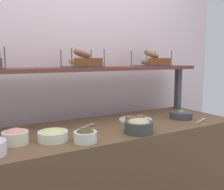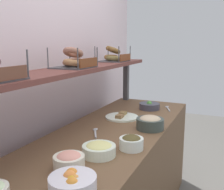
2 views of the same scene
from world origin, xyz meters
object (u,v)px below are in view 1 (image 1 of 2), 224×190
Objects in this scene: bowl_lox_spread at (15,136)px; bowl_egg_salad at (53,135)px; bagel_basket_everything at (82,61)px; bowl_chocolate_spread at (85,136)px; bowl_tuna_salad at (139,126)px; bagel_basket_cinnamon_raisin at (151,61)px; serving_plate_white at (135,120)px; bowl_veggie_mix at (181,115)px; serving_spoon_near_plate at (88,125)px; serving_spoon_by_edge at (202,120)px.

bowl_egg_salad is (0.21, -0.05, -0.01)m from bowl_lox_spread.
bagel_basket_everything is at bearing 45.62° from bowl_egg_salad.
bowl_lox_spread is 0.41m from bowl_chocolate_spread.
bagel_basket_cinnamon_raisin is at bearing 45.19° from bowl_tuna_salad.
bowl_lox_spread reaches higher than serving_plate_white.
bowl_chocolate_spread is 0.52× the size of serving_plate_white.
bowl_veggie_mix reaches higher than serving_spoon_near_plate.
serving_spoon_near_plate is at bearing 30.67° from bowl_egg_salad.
bagel_basket_cinnamon_raisin is (0.50, 0.50, 0.43)m from bowl_tuna_salad.
bowl_veggie_mix is at bearing -17.81° from serving_plate_white.
bowl_tuna_salad is 0.64m from serving_spoon_by_edge.
bowl_lox_spread is at bearing 179.44° from bowl_veggie_mix.
bowl_egg_salad is 0.62× the size of bagel_basket_cinnamon_raisin.
bowl_egg_salad is at bearing -167.44° from serving_plate_white.
serving_plate_white is at bearing 162.19° from bowl_veggie_mix.
bowl_lox_spread reaches higher than serving_spoon_by_edge.
serving_spoon_by_edge is at bearing -19.25° from serving_spoon_near_plate.
bowl_veggie_mix is 0.63× the size of bagel_basket_cinnamon_raisin.
bagel_basket_cinnamon_raisin reaches higher than serving_spoon_near_plate.
bowl_veggie_mix reaches higher than serving_plate_white.
bowl_chocolate_spread is 0.80× the size of serving_spoon_by_edge.
bowl_chocolate_spread is at bearing -117.82° from serving_spoon_near_plate.
serving_spoon_near_plate and serving_spoon_by_edge have the same top height.
bowl_lox_spread is 1.08× the size of bowl_chocolate_spread.
bowl_tuna_salad is 1.40× the size of bowl_chocolate_spread.
serving_plate_white is (0.18, 0.29, -0.04)m from bowl_tuna_salad.
bowl_veggie_mix is 0.17m from serving_spoon_by_edge.
serving_plate_white is 0.93× the size of bagel_basket_everything.
serving_spoon_by_edge is at bearing -73.81° from bagel_basket_cinnamon_raisin.
bagel_basket_everything is at bearing 29.07° from bowl_lox_spread.
serving_spoon_near_plate is at bearing 175.51° from serving_plate_white.
serving_plate_white is 1.54× the size of serving_spoon_by_edge.
serving_plate_white is (0.57, 0.29, -0.03)m from bowl_chocolate_spread.
bowl_chocolate_spread is at bearing -112.58° from bagel_basket_everything.
serving_plate_white is at bearing -146.09° from bagel_basket_cinnamon_raisin.
bagel_basket_cinnamon_raisin reaches higher than bowl_veggie_mix.
serving_spoon_near_plate is at bearing 62.18° from bowl_chocolate_spread.
bowl_veggie_mix is at bearing -24.17° from bagel_basket_everything.
serving_spoon_near_plate is (0.17, 0.32, -0.03)m from bowl_chocolate_spread.
bowl_egg_salad is 0.57m from bowl_tuna_salad.
serving_plate_white reaches higher than serving_spoon_near_plate.
serving_spoon_by_edge is 0.59× the size of bagel_basket_cinnamon_raisin.
bagel_basket_everything is at bearing 67.42° from bowl_chocolate_spread.
bowl_chocolate_spread is (0.16, -0.13, 0.00)m from bowl_egg_salad.
serving_plate_white is at bearing -30.17° from bagel_basket_everything.
bagel_basket_cinnamon_raisin is (1.26, 0.33, 0.43)m from bowl_lox_spread.
bowl_lox_spread is 0.56m from serving_spoon_near_plate.
bowl_veggie_mix reaches higher than serving_spoon_by_edge.
bowl_tuna_salad is at bearing -12.79° from bowl_egg_salad.
serving_plate_white is at bearing 149.72° from serving_spoon_by_edge.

